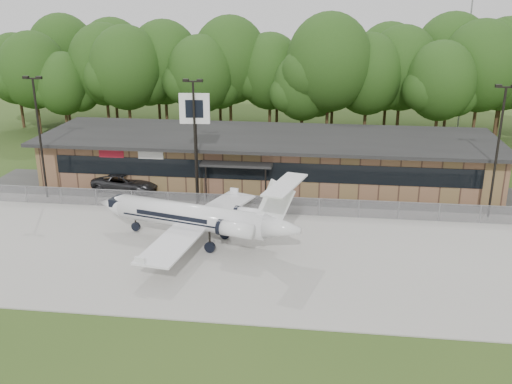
# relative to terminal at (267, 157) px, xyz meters

# --- Properties ---
(ground) EXTENTS (160.00, 160.00, 0.00)m
(ground) POSITION_rel_terminal_xyz_m (0.00, -23.94, -2.18)
(ground) COLOR #304B1A
(ground) RESTS_ON ground
(apron) EXTENTS (64.00, 18.00, 0.08)m
(apron) POSITION_rel_terminal_xyz_m (0.00, -15.94, -2.14)
(apron) COLOR #9E9B93
(apron) RESTS_ON ground
(parking_lot) EXTENTS (50.00, 9.00, 0.06)m
(parking_lot) POSITION_rel_terminal_xyz_m (0.00, -4.44, -2.15)
(parking_lot) COLOR #383835
(parking_lot) RESTS_ON ground
(terminal) EXTENTS (41.00, 11.65, 4.30)m
(terminal) POSITION_rel_terminal_xyz_m (0.00, 0.00, 0.00)
(terminal) COLOR brown
(terminal) RESTS_ON ground
(fence) EXTENTS (46.00, 0.04, 1.52)m
(fence) POSITION_rel_terminal_xyz_m (0.00, -8.94, -1.40)
(fence) COLOR gray
(fence) RESTS_ON ground
(treeline) EXTENTS (72.00, 12.00, 15.00)m
(treeline) POSITION_rel_terminal_xyz_m (0.00, 18.06, 5.32)
(treeline) COLOR #193811
(treeline) RESTS_ON ground
(radio_mast) EXTENTS (0.20, 0.20, 25.00)m
(radio_mast) POSITION_rel_terminal_xyz_m (22.00, 24.06, 10.32)
(radio_mast) COLOR gray
(radio_mast) RESTS_ON ground
(light_pole_left) EXTENTS (1.55, 0.30, 10.23)m
(light_pole_left) POSITION_rel_terminal_xyz_m (-18.00, -7.44, 3.80)
(light_pole_left) COLOR black
(light_pole_left) RESTS_ON ground
(light_pole_mid) EXTENTS (1.55, 0.30, 10.23)m
(light_pole_mid) POSITION_rel_terminal_xyz_m (-5.00, -7.44, 3.80)
(light_pole_mid) COLOR black
(light_pole_mid) RESTS_ON ground
(light_pole_right) EXTENTS (1.55, 0.30, 10.23)m
(light_pole_right) POSITION_rel_terminal_xyz_m (18.00, -7.44, 3.80)
(light_pole_right) COLOR black
(light_pole_right) RESTS_ON ground
(business_jet) EXTENTS (15.48, 13.91, 5.24)m
(business_jet) POSITION_rel_terminal_xyz_m (-3.11, -15.04, -0.30)
(business_jet) COLOR white
(business_jet) RESTS_ON ground
(suv) EXTENTS (6.15, 3.64, 1.60)m
(suv) POSITION_rel_terminal_xyz_m (-11.94, -4.99, -1.37)
(suv) COLOR #343437
(suv) RESTS_ON ground
(pole_sign) EXTENTS (2.39, 0.47, 9.08)m
(pole_sign) POSITION_rel_terminal_xyz_m (-5.01, -7.15, 4.77)
(pole_sign) COLOR black
(pole_sign) RESTS_ON ground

